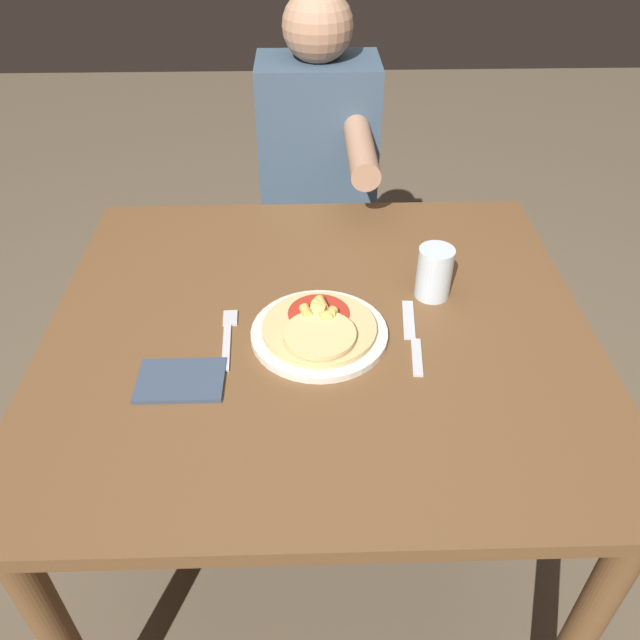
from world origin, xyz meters
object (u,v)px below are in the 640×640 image
(knife, at_px, (412,337))
(person_diner, at_px, (319,176))
(fork, at_px, (228,335))
(pizza, at_px, (320,327))
(drinking_glass, at_px, (434,273))
(plate, at_px, (320,333))
(dining_table, at_px, (319,364))

(knife, distance_m, person_diner, 0.83)
(fork, relative_size, person_diner, 0.15)
(pizza, xyz_separation_m, drinking_glass, (0.24, 0.13, 0.03))
(drinking_glass, distance_m, person_diner, 0.71)
(knife, bearing_deg, fork, 177.15)
(plate, xyz_separation_m, fork, (-0.18, 0.01, -0.00))
(plate, xyz_separation_m, pizza, (0.00, -0.00, 0.02))
(fork, relative_size, knife, 0.79)
(fork, xyz_separation_m, knife, (0.35, -0.02, 0.00))
(dining_table, xyz_separation_m, pizza, (0.00, -0.04, 0.13))
(pizza, distance_m, person_diner, 0.81)
(dining_table, bearing_deg, drinking_glass, 21.01)
(person_diner, bearing_deg, dining_table, -91.55)
(fork, bearing_deg, plate, -1.86)
(plate, distance_m, pizza, 0.02)
(fork, bearing_deg, drinking_glass, 16.50)
(fork, height_order, drinking_glass, drinking_glass)
(plate, bearing_deg, drinking_glass, 28.46)
(knife, bearing_deg, person_diner, 100.96)
(plate, relative_size, fork, 1.49)
(plate, bearing_deg, knife, -3.83)
(fork, distance_m, knife, 0.35)
(fork, relative_size, drinking_glass, 1.59)
(knife, bearing_deg, dining_table, 164.70)
(pizza, distance_m, drinking_glass, 0.27)
(knife, height_order, person_diner, person_diner)
(pizza, height_order, drinking_glass, drinking_glass)
(dining_table, bearing_deg, knife, -15.30)
(dining_table, bearing_deg, person_diner, 88.45)
(plate, bearing_deg, dining_table, 92.03)
(dining_table, bearing_deg, pizza, -87.97)
(dining_table, distance_m, knife, 0.21)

